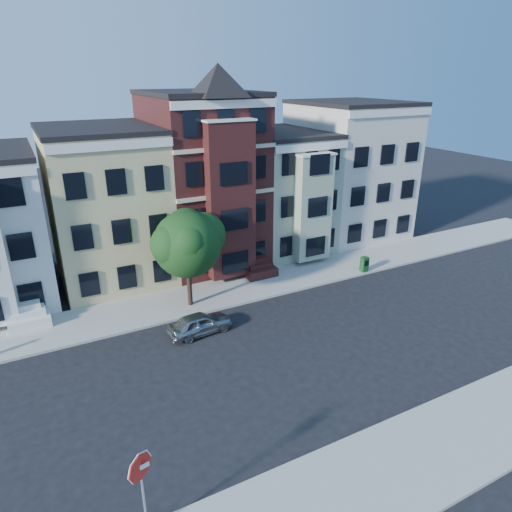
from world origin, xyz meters
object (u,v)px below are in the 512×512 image
newspaper_box (364,264)px  stop_sign (143,490)px  parked_car (200,323)px  street_tree (187,249)px

newspaper_box → stop_sign: size_ratio=0.31×
newspaper_box → stop_sign: (-19.19, -12.60, 1.24)m
stop_sign → parked_car: bearing=50.6°
street_tree → stop_sign: size_ratio=2.05×
parked_car → stop_sign: bearing=145.6°
parked_car → newspaper_box: newspaper_box is taller
newspaper_box → stop_sign: stop_sign is taller
parked_car → stop_sign: stop_sign is taller
newspaper_box → stop_sign: 22.99m
parked_car → newspaper_box: 13.57m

